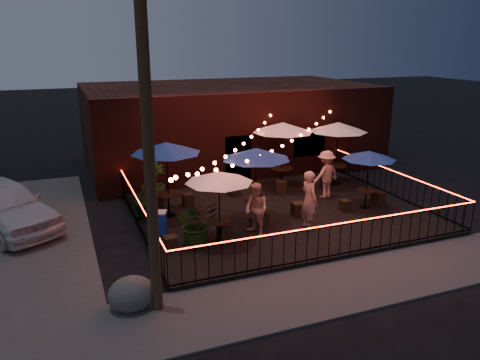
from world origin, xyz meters
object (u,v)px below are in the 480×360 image
object	(u,v)px
cafe_table_0	(219,178)
cafe_table_3	(283,128)
cafe_table_1	(166,149)
cafe_table_2	(256,155)
cafe_table_4	(369,156)
cooler	(158,222)
cafe_table_5	(338,128)
boulder	(132,294)
utility_pole	(148,145)

from	to	relation	value
cafe_table_0	cafe_table_3	xyz separation A→B (m)	(4.27, 4.36, 0.47)
cafe_table_1	cafe_table_3	size ratio (longest dim) A/B	0.86
cafe_table_2	cafe_table_4	xyz separation A→B (m)	(4.34, -0.27, -0.37)
cooler	cafe_table_3	bearing A→B (deg)	48.51
cafe_table_1	cafe_table_5	distance (m)	7.69
cafe_table_0	boulder	xyz separation A→B (m)	(-3.08, -2.55, -1.82)
utility_pole	cafe_table_3	world-z (taller)	utility_pole
cafe_table_3	cafe_table_0	bearing A→B (deg)	-134.37
cafe_table_0	cooler	xyz separation A→B (m)	(-1.63, 1.35, -1.68)
cafe_table_0	cafe_table_5	distance (m)	7.77
cafe_table_2	cafe_table_4	bearing A→B (deg)	-3.51
boulder	cooler	bearing A→B (deg)	69.64
cafe_table_0	utility_pole	bearing A→B (deg)	-131.95
cafe_table_5	cafe_table_4	bearing A→B (deg)	-101.11
cafe_table_0	cafe_table_1	xyz separation A→B (m)	(-0.93, 2.83, 0.37)
cooler	boulder	distance (m)	4.16
utility_pole	cooler	size ratio (longest dim) A/B	10.54
cafe_table_1	cooler	world-z (taller)	cafe_table_1
cafe_table_0	boulder	bearing A→B (deg)	-140.37
cafe_table_2	cafe_table_5	world-z (taller)	cafe_table_5
cafe_table_4	cafe_table_5	size ratio (longest dim) A/B	0.83
cafe_table_1	boulder	distance (m)	6.19
cafe_table_0	cafe_table_2	world-z (taller)	cafe_table_2
cafe_table_0	cafe_table_2	xyz separation A→B (m)	(1.74, 1.26, 0.28)
cafe_table_1	cafe_table_3	distance (m)	5.42
cafe_table_1	cafe_table_2	world-z (taller)	cafe_table_1
cafe_table_5	boulder	size ratio (longest dim) A/B	2.88
cafe_table_5	cafe_table_3	bearing A→B (deg)	170.74
cooler	boulder	bearing A→B (deg)	-88.89
cooler	cafe_table_0	bearing A→B (deg)	-18.06
utility_pole	cooler	bearing A→B (deg)	77.82
cafe_table_2	utility_pole	bearing A→B (deg)	-136.29
cafe_table_3	cafe_table_4	xyz separation A→B (m)	(1.82, -3.36, -0.56)
cafe_table_0	boulder	size ratio (longest dim) A/B	2.39
utility_pole	cafe_table_2	distance (m)	6.10
cafe_table_3	boulder	xyz separation A→B (m)	(-7.35, -6.91, -2.29)
utility_pole	cafe_table_0	distance (m)	4.19
cafe_table_5	cooler	distance (m)	8.95
cafe_table_4	utility_pole	bearing A→B (deg)	-156.11
utility_pole	cafe_table_4	bearing A→B (deg)	23.89
cooler	boulder	xyz separation A→B (m)	(-1.45, -3.90, -0.15)
utility_pole	cooler	distance (m)	5.50
cafe_table_0	cafe_table_3	distance (m)	6.12
cafe_table_1	cafe_table_3	xyz separation A→B (m)	(5.20, 1.54, 0.10)
utility_pole	cafe_table_1	distance (m)	6.04
cafe_table_4	cafe_table_5	world-z (taller)	cafe_table_5
cafe_table_3	cafe_table_4	size ratio (longest dim) A/B	1.30
cafe_table_3	cafe_table_5	distance (m)	2.43
boulder	cafe_table_3	bearing A→B (deg)	43.25
cafe_table_4	cafe_table_0	bearing A→B (deg)	-170.69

